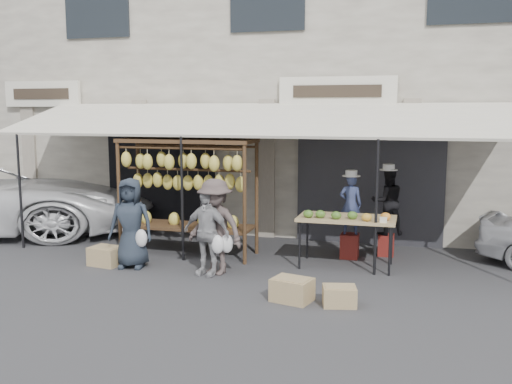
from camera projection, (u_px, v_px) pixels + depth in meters
ground_plane at (213, 282)px, 9.26m from camera, size 90.00×90.00×0.00m
shophouse at (296, 76)px, 14.92m from camera, size 24.00×6.15×7.30m
awning at (252, 120)px, 11.06m from camera, size 10.00×2.35×2.92m
banana_rack at (187, 174)px, 10.78m from camera, size 2.60×0.90×2.24m
produce_table at (346, 219)px, 10.01m from camera, size 1.70×0.90×1.04m
vendor_left at (351, 204)px, 10.63m from camera, size 0.43×0.30×1.13m
vendor_right at (388, 202)px, 10.80m from camera, size 0.75×0.66×1.27m
customer_left at (131, 223)px, 10.03m from camera, size 0.85×0.62×1.60m
customer_mid at (206, 232)px, 9.58m from camera, size 0.90×0.50×1.46m
customer_right at (215, 227)px, 9.63m from camera, size 1.18×0.87×1.63m
stool_left at (350, 246)px, 10.74m from camera, size 0.37×0.37×0.46m
stool_right at (386, 245)px, 10.92m from camera, size 0.35×0.35×0.41m
crate_near_a at (292, 290)px, 8.33m from camera, size 0.65×0.55×0.34m
crate_near_b at (339, 296)px, 8.13m from camera, size 0.53×0.45×0.28m
crate_far at (106, 256)px, 10.26m from camera, size 0.61×0.50×0.33m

